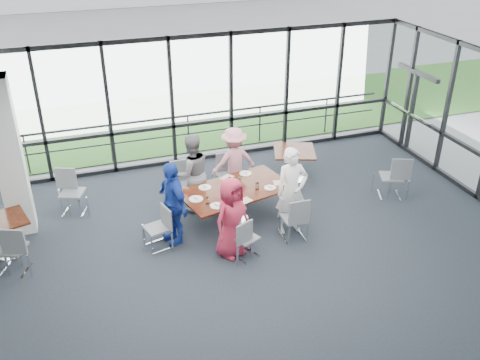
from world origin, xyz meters
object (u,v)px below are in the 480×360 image
object	(u,v)px
diner_end	(173,203)
chair_spare_lb	(72,193)
diner_near_right	(292,191)
chair_main_nr	(294,218)
chair_spare_r	(391,177)
side_table_left	(5,225)
side_table_right	(294,154)
diner_near_left	(231,218)
diner_far_right	(234,161)
chair_main_end	(157,228)
main_table	(235,193)
chair_spare_la	(11,249)
structural_column	(9,158)
chair_main_fr	(227,175)
chair_main_nl	(245,238)
chair_main_fl	(183,186)
diner_far_left	(192,173)

from	to	relation	value
diner_end	chair_spare_lb	world-z (taller)	diner_end
diner_near_right	chair_main_nr	world-z (taller)	diner_near_right
chair_main_nr	chair_spare_r	size ratio (longest dim) A/B	0.94
side_table_left	chair_spare_lb	bearing A→B (deg)	42.02
side_table_right	chair_spare_lb	bearing A→B (deg)	178.75
diner_near_left	chair_spare_r	xyz separation A→B (m)	(4.05, 0.94, -0.31)
chair_main_nr	side_table_right	bearing A→B (deg)	67.84
diner_far_right	chair_spare_lb	size ratio (longest dim) A/B	1.66
chair_main_nr	chair_main_end	xyz separation A→B (m)	(-2.59, 0.56, -0.03)
main_table	diner_end	size ratio (longest dim) A/B	1.44
chair_main_nr	chair_spare_r	bearing A→B (deg)	18.78
diner_end	chair_spare_la	distance (m)	2.97
structural_column	diner_end	distance (m)	3.23
diner_end	chair_spare_r	size ratio (longest dim) A/B	1.73
diner_end	chair_main_end	world-z (taller)	diner_end
chair_main_end	chair_spare_lb	bearing A→B (deg)	-157.33
chair_spare_la	chair_main_fr	bearing A→B (deg)	41.54
structural_column	diner_near_left	bearing A→B (deg)	-30.45
main_table	chair_spare_r	distance (m)	3.62
structural_column	chair_main_end	world-z (taller)	structural_column
chair_spare_r	chair_main_fr	bearing A→B (deg)	-179.59
chair_main_nr	chair_spare_la	size ratio (longest dim) A/B	0.96
structural_column	diner_far_right	bearing A→B (deg)	0.51
chair_main_fr	diner_end	bearing A→B (deg)	41.20
diner_end	chair_spare_r	bearing A→B (deg)	76.89
diner_far_right	chair_spare_la	size ratio (longest dim) A/B	1.65
side_table_right	diner_near_left	distance (m)	3.36
diner_end	chair_main_fr	distance (m)	2.20
chair_main_nl	diner_end	bearing A→B (deg)	114.89
diner_near_right	chair_spare_la	size ratio (longest dim) A/B	1.87
chair_main_fl	diner_end	bearing A→B (deg)	65.00
diner_far_left	chair_spare_lb	world-z (taller)	diner_far_left
diner_far_left	chair_spare_lb	size ratio (longest dim) A/B	1.82
chair_spare_r	structural_column	bearing A→B (deg)	-167.10
main_table	chair_spare_la	size ratio (longest dim) A/B	2.54
side_table_right	diner_near_left	world-z (taller)	diner_near_left
side_table_right	chair_main_end	world-z (taller)	chair_main_end
chair_main_nl	chair_main_end	bearing A→B (deg)	126.26
side_table_left	chair_main_nl	xyz separation A→B (m)	(4.18, -1.55, -0.20)
side_table_left	side_table_right	world-z (taller)	same
diner_near_left	chair_spare_lb	world-z (taller)	diner_near_left
chair_main_end	chair_spare_r	world-z (taller)	chair_spare_r
chair_main_nr	chair_spare_la	bearing A→B (deg)	174.50
chair_spare_la	side_table_right	bearing A→B (deg)	37.68
chair_main_fr	chair_main_fl	bearing A→B (deg)	11.32
structural_column	diner_end	size ratio (longest dim) A/B	1.89
structural_column	chair_spare_la	xyz separation A→B (m)	(-0.13, -1.43, -1.12)
side_table_left	diner_near_left	distance (m)	4.20
diner_end	chair_main_nr	distance (m)	2.37
chair_main_nl	chair_spare_la	world-z (taller)	chair_spare_la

